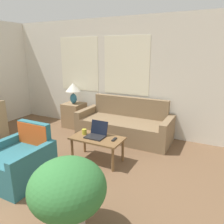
{
  "coord_description": "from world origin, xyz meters",
  "views": [
    {
      "loc": [
        2.55,
        -0.49,
        1.88
      ],
      "look_at": [
        0.74,
        3.08,
        0.75
      ],
      "focal_mm": 35.0,
      "sensor_mm": 36.0,
      "label": 1
    }
  ],
  "objects_px": {
    "cup_navy": "(84,132)",
    "potted_plant": "(68,190)",
    "armchair": "(21,162)",
    "tv_remote": "(114,139)",
    "laptop": "(97,133)",
    "couch": "(125,126)",
    "coffee_table": "(97,141)",
    "table_lamp": "(73,90)"
  },
  "relations": [
    {
      "from": "couch",
      "to": "table_lamp",
      "type": "bearing_deg",
      "value": 176.56
    },
    {
      "from": "couch",
      "to": "armchair",
      "type": "distance_m",
      "value": 2.33
    },
    {
      "from": "armchair",
      "to": "table_lamp",
      "type": "relative_size",
      "value": 1.66
    },
    {
      "from": "tv_remote",
      "to": "table_lamp",
      "type": "bearing_deg",
      "value": 144.28
    },
    {
      "from": "armchair",
      "to": "cup_navy",
      "type": "distance_m",
      "value": 1.15
    },
    {
      "from": "laptop",
      "to": "cup_navy",
      "type": "bearing_deg",
      "value": -178.11
    },
    {
      "from": "armchair",
      "to": "coffee_table",
      "type": "relative_size",
      "value": 0.94
    },
    {
      "from": "coffee_table",
      "to": "laptop",
      "type": "distance_m",
      "value": 0.13
    },
    {
      "from": "couch",
      "to": "laptop",
      "type": "xyz_separation_m",
      "value": [
        -0.02,
        -1.18,
        0.23
      ]
    },
    {
      "from": "potted_plant",
      "to": "cup_navy",
      "type": "bearing_deg",
      "value": 118.63
    },
    {
      "from": "armchair",
      "to": "laptop",
      "type": "distance_m",
      "value": 1.28
    },
    {
      "from": "table_lamp",
      "to": "armchair",
      "type": "bearing_deg",
      "value": -73.02
    },
    {
      "from": "armchair",
      "to": "tv_remote",
      "type": "bearing_deg",
      "value": 44.09
    },
    {
      "from": "cup_navy",
      "to": "tv_remote",
      "type": "xyz_separation_m",
      "value": [
        0.59,
        0.01,
        -0.04
      ]
    },
    {
      "from": "couch",
      "to": "cup_navy",
      "type": "relative_size",
      "value": 21.62
    },
    {
      "from": "couch",
      "to": "armchair",
      "type": "relative_size",
      "value": 2.43
    },
    {
      "from": "potted_plant",
      "to": "armchair",
      "type": "bearing_deg",
      "value": 158.27
    },
    {
      "from": "table_lamp",
      "to": "laptop",
      "type": "distance_m",
      "value": 1.95
    },
    {
      "from": "cup_navy",
      "to": "potted_plant",
      "type": "distance_m",
      "value": 1.76
    },
    {
      "from": "couch",
      "to": "armchair",
      "type": "bearing_deg",
      "value": -108.56
    },
    {
      "from": "coffee_table",
      "to": "cup_navy",
      "type": "xyz_separation_m",
      "value": [
        -0.28,
        0.03,
        0.11
      ]
    },
    {
      "from": "table_lamp",
      "to": "tv_remote",
      "type": "bearing_deg",
      "value": -35.72
    },
    {
      "from": "armchair",
      "to": "cup_navy",
      "type": "bearing_deg",
      "value": 65.39
    },
    {
      "from": "couch",
      "to": "table_lamp",
      "type": "relative_size",
      "value": 4.03
    },
    {
      "from": "armchair",
      "to": "table_lamp",
      "type": "height_order",
      "value": "table_lamp"
    },
    {
      "from": "armchair",
      "to": "laptop",
      "type": "xyz_separation_m",
      "value": [
        0.72,
        1.03,
        0.24
      ]
    },
    {
      "from": "laptop",
      "to": "cup_navy",
      "type": "xyz_separation_m",
      "value": [
        -0.25,
        -0.01,
        -0.01
      ]
    },
    {
      "from": "coffee_table",
      "to": "armchair",
      "type": "bearing_deg",
      "value": -127.23
    },
    {
      "from": "armchair",
      "to": "cup_navy",
      "type": "relative_size",
      "value": 8.91
    },
    {
      "from": "laptop",
      "to": "potted_plant",
      "type": "xyz_separation_m",
      "value": [
        0.59,
        -1.55,
        0.04
      ]
    },
    {
      "from": "coffee_table",
      "to": "laptop",
      "type": "height_order",
      "value": "laptop"
    },
    {
      "from": "armchair",
      "to": "laptop",
      "type": "height_order",
      "value": "armchair"
    },
    {
      "from": "coffee_table",
      "to": "tv_remote",
      "type": "bearing_deg",
      "value": 7.01
    },
    {
      "from": "laptop",
      "to": "couch",
      "type": "bearing_deg",
      "value": 88.88
    },
    {
      "from": "laptop",
      "to": "table_lamp",
      "type": "bearing_deg",
      "value": 138.29
    },
    {
      "from": "armchair",
      "to": "couch",
      "type": "bearing_deg",
      "value": 71.44
    },
    {
      "from": "cup_navy",
      "to": "potted_plant",
      "type": "relative_size",
      "value": 0.11
    },
    {
      "from": "potted_plant",
      "to": "laptop",
      "type": "bearing_deg",
      "value": 110.88
    },
    {
      "from": "coffee_table",
      "to": "laptop",
      "type": "relative_size",
      "value": 2.79
    },
    {
      "from": "couch",
      "to": "cup_navy",
      "type": "distance_m",
      "value": 1.24
    },
    {
      "from": "tv_remote",
      "to": "potted_plant",
      "type": "relative_size",
      "value": 0.18
    },
    {
      "from": "couch",
      "to": "potted_plant",
      "type": "xyz_separation_m",
      "value": [
        0.57,
        -2.73,
        0.27
      ]
    }
  ]
}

